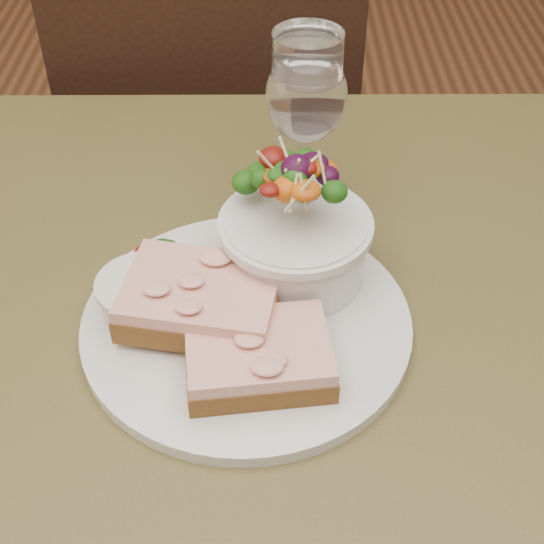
{
  "coord_description": "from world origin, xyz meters",
  "views": [
    {
      "loc": [
        -0.0,
        -0.46,
        1.23
      ],
      "look_at": [
        0.0,
        0.0,
        0.81
      ],
      "focal_mm": 50.0,
      "sensor_mm": 36.0,
      "label": 1
    }
  ],
  "objects_px": {
    "cafe_table": "(270,397)",
    "ramekin": "(144,295)",
    "salad_bowl": "(296,222)",
    "sandwich_back": "(202,298)",
    "dinner_plate": "(247,323)",
    "wine_glass": "(306,101)",
    "chair_far": "(216,241)",
    "sandwich_front": "(258,356)"
  },
  "relations": [
    {
      "from": "cafe_table",
      "to": "chair_far",
      "type": "distance_m",
      "value": 0.75
    },
    {
      "from": "chair_far",
      "to": "salad_bowl",
      "type": "height_order",
      "value": "chair_far"
    },
    {
      "from": "ramekin",
      "to": "sandwich_back",
      "type": "bearing_deg",
      "value": -10.48
    },
    {
      "from": "dinner_plate",
      "to": "sandwich_front",
      "type": "xyz_separation_m",
      "value": [
        0.01,
        -0.06,
        0.02
      ]
    },
    {
      "from": "chair_far",
      "to": "wine_glass",
      "type": "height_order",
      "value": "wine_glass"
    },
    {
      "from": "dinner_plate",
      "to": "sandwich_back",
      "type": "distance_m",
      "value": 0.05
    },
    {
      "from": "salad_bowl",
      "to": "wine_glass",
      "type": "xyz_separation_m",
      "value": [
        0.01,
        0.11,
        0.05
      ]
    },
    {
      "from": "cafe_table",
      "to": "dinner_plate",
      "type": "relative_size",
      "value": 2.84
    },
    {
      "from": "sandwich_front",
      "to": "sandwich_back",
      "type": "height_order",
      "value": "sandwich_back"
    },
    {
      "from": "dinner_plate",
      "to": "wine_glass",
      "type": "distance_m",
      "value": 0.21
    },
    {
      "from": "salad_bowl",
      "to": "wine_glass",
      "type": "bearing_deg",
      "value": 84.07
    },
    {
      "from": "dinner_plate",
      "to": "ramekin",
      "type": "bearing_deg",
      "value": 174.82
    },
    {
      "from": "wine_glass",
      "to": "dinner_plate",
      "type": "bearing_deg",
      "value": -107.62
    },
    {
      "from": "cafe_table",
      "to": "dinner_plate",
      "type": "xyz_separation_m",
      "value": [
        -0.02,
        -0.0,
        0.11
      ]
    },
    {
      "from": "dinner_plate",
      "to": "sandwich_front",
      "type": "height_order",
      "value": "sandwich_front"
    },
    {
      "from": "chair_far",
      "to": "wine_glass",
      "type": "bearing_deg",
      "value": 98.97
    },
    {
      "from": "chair_far",
      "to": "ramekin",
      "type": "xyz_separation_m",
      "value": [
        -0.01,
        -0.65,
        0.49
      ]
    },
    {
      "from": "cafe_table",
      "to": "sandwich_front",
      "type": "relative_size",
      "value": 6.51
    },
    {
      "from": "cafe_table",
      "to": "chair_far",
      "type": "relative_size",
      "value": 0.89
    },
    {
      "from": "cafe_table",
      "to": "chair_far",
      "type": "xyz_separation_m",
      "value": [
        -0.1,
        0.66,
        -0.36
      ]
    },
    {
      "from": "cafe_table",
      "to": "salad_bowl",
      "type": "height_order",
      "value": "salad_bowl"
    },
    {
      "from": "sandwich_back",
      "to": "ramekin",
      "type": "distance_m",
      "value": 0.05
    },
    {
      "from": "chair_far",
      "to": "wine_glass",
      "type": "distance_m",
      "value": 0.77
    },
    {
      "from": "chair_far",
      "to": "cafe_table",
      "type": "bearing_deg",
      "value": 92.3
    },
    {
      "from": "sandwich_front",
      "to": "wine_glass",
      "type": "relative_size",
      "value": 0.7
    },
    {
      "from": "sandwich_back",
      "to": "salad_bowl",
      "type": "distance_m",
      "value": 0.1
    },
    {
      "from": "chair_far",
      "to": "sandwich_front",
      "type": "relative_size",
      "value": 7.32
    },
    {
      "from": "cafe_table",
      "to": "chair_far",
      "type": "bearing_deg",
      "value": 98.78
    },
    {
      "from": "dinner_plate",
      "to": "sandwich_back",
      "type": "xyz_separation_m",
      "value": [
        -0.04,
        -0.0,
        0.03
      ]
    },
    {
      "from": "cafe_table",
      "to": "ramekin",
      "type": "distance_m",
      "value": 0.17
    },
    {
      "from": "cafe_table",
      "to": "ramekin",
      "type": "relative_size",
      "value": 10.97
    },
    {
      "from": "cafe_table",
      "to": "dinner_plate",
      "type": "distance_m",
      "value": 0.11
    },
    {
      "from": "cafe_table",
      "to": "sandwich_back",
      "type": "height_order",
      "value": "sandwich_back"
    },
    {
      "from": "dinner_plate",
      "to": "cafe_table",
      "type": "bearing_deg",
      "value": 13.14
    },
    {
      "from": "sandwich_front",
      "to": "chair_far",
      "type": "bearing_deg",
      "value": 90.54
    },
    {
      "from": "cafe_table",
      "to": "sandwich_front",
      "type": "xyz_separation_m",
      "value": [
        -0.01,
        -0.06,
        0.13
      ]
    },
    {
      "from": "cafe_table",
      "to": "dinner_plate",
      "type": "bearing_deg",
      "value": -166.86
    },
    {
      "from": "cafe_table",
      "to": "dinner_plate",
      "type": "height_order",
      "value": "dinner_plate"
    },
    {
      "from": "sandwich_front",
      "to": "sandwich_back",
      "type": "bearing_deg",
      "value": 123.72
    },
    {
      "from": "salad_bowl",
      "to": "ramekin",
      "type": "bearing_deg",
      "value": -159.24
    },
    {
      "from": "dinner_plate",
      "to": "ramekin",
      "type": "relative_size",
      "value": 3.87
    },
    {
      "from": "cafe_table",
      "to": "wine_glass",
      "type": "distance_m",
      "value": 0.28
    }
  ]
}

